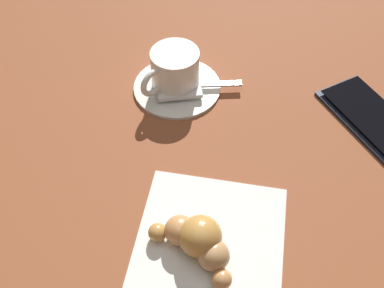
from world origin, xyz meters
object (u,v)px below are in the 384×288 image
object	(u,v)px
espresso_cup	(174,69)
croissant	(198,240)
cell_phone	(371,117)
teaspoon	(182,85)
saucer	(177,86)
napkin	(212,238)
sugar_packet	(180,93)

from	to	relation	value
espresso_cup	croissant	size ratio (longest dim) A/B	0.90
croissant	cell_phone	size ratio (longest dim) A/B	0.56
teaspoon	croissant	xyz separation A→B (m)	(-0.25, -0.00, 0.01)
saucer	cell_phone	world-z (taller)	cell_phone
teaspoon	cell_phone	bearing A→B (deg)	-106.65
napkin	croissant	xyz separation A→B (m)	(-0.01, 0.02, 0.02)
croissant	napkin	bearing A→B (deg)	-54.80
napkin	croissant	bearing A→B (deg)	125.20
sugar_packet	cell_phone	distance (m)	0.26
napkin	cell_phone	size ratio (longest dim) A/B	0.97
espresso_cup	napkin	size ratio (longest dim) A/B	0.52
napkin	cell_phone	xyz separation A→B (m)	(0.16, -0.23, 0.00)
croissant	cell_phone	distance (m)	0.30
teaspoon	sugar_packet	xyz separation A→B (m)	(-0.02, 0.00, 0.00)
sugar_packet	napkin	size ratio (longest dim) A/B	0.39
teaspoon	sugar_packet	bearing A→B (deg)	166.79
teaspoon	cell_phone	distance (m)	0.26
saucer	sugar_packet	size ratio (longest dim) A/B	2.02
saucer	croissant	bearing A→B (deg)	-178.27
espresso_cup	cell_phone	distance (m)	0.27
croissant	cell_phone	xyz separation A→B (m)	(0.17, -0.25, -0.02)
sugar_packet	napkin	bearing A→B (deg)	-87.39
sugar_packet	napkin	world-z (taller)	sugar_packet
napkin	espresso_cup	bearing A→B (deg)	6.43
saucer	napkin	bearing A→B (deg)	-174.34
teaspoon	croissant	world-z (taller)	croissant
napkin	cell_phone	distance (m)	0.28
teaspoon	cell_phone	world-z (taller)	teaspoon
sugar_packet	croissant	size ratio (longest dim) A/B	0.67
saucer	croissant	world-z (taller)	croissant
espresso_cup	croissant	distance (m)	0.25
teaspoon	saucer	bearing A→B (deg)	46.77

